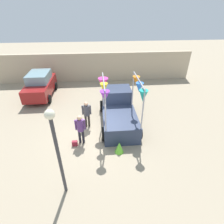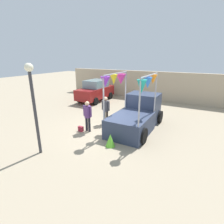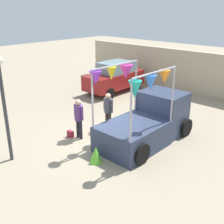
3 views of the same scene
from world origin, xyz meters
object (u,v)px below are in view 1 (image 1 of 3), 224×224
(handbag, at_px, (75,143))
(street_lamp, at_px, (56,143))
(parked_car, at_px, (40,85))
(person_customer, at_px, (80,127))
(person_vendor, at_px, (87,112))
(vendor_truck, at_px, (118,109))
(folded_kite_bundle_lime, at_px, (119,147))

(handbag, height_order, street_lamp, street_lamp)
(parked_car, xyz_separation_m, handbag, (3.14, -6.16, -0.80))
(person_customer, bearing_deg, person_vendor, 79.64)
(parked_car, bearing_deg, person_vendor, -50.26)
(vendor_truck, bearing_deg, parked_car, 143.74)
(vendor_truck, height_order, folded_kite_bundle_lime, vendor_truck)
(person_customer, relative_size, handbag, 6.01)
(person_vendor, xyz_separation_m, handbag, (-0.61, -1.64, -0.87))
(person_vendor, distance_m, handbag, 1.96)
(person_vendor, relative_size, handbag, 5.96)
(parked_car, xyz_separation_m, person_vendor, (3.76, -4.52, 0.06))
(vendor_truck, xyz_separation_m, person_customer, (-2.12, -1.84, 0.15))
(folded_kite_bundle_lime, bearing_deg, parked_car, 128.15)
(parked_car, height_order, person_customer, parked_car)
(handbag, xyz_separation_m, street_lamp, (-0.12, -2.58, 2.29))
(parked_car, distance_m, handbag, 6.96)
(parked_car, relative_size, street_lamp, 1.08)
(vendor_truck, height_order, handbag, vendor_truck)
(vendor_truck, relative_size, parked_car, 1.02)
(vendor_truck, bearing_deg, person_vendor, -167.90)
(person_customer, height_order, person_vendor, person_customer)
(parked_car, bearing_deg, folded_kite_bundle_lime, -51.85)
(person_vendor, bearing_deg, parked_car, 129.74)
(vendor_truck, height_order, person_vendor, vendor_truck)
(person_vendor, bearing_deg, handbag, -110.49)
(vendor_truck, height_order, parked_car, vendor_truck)
(street_lamp, distance_m, folded_kite_bundle_lime, 3.70)
(person_customer, relative_size, folded_kite_bundle_lime, 2.81)
(vendor_truck, distance_m, parked_car, 6.97)
(street_lamp, xyz_separation_m, folded_kite_bundle_lime, (2.34, 1.90, -2.13))
(vendor_truck, height_order, person_customer, vendor_truck)
(person_customer, relative_size, person_vendor, 1.01)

